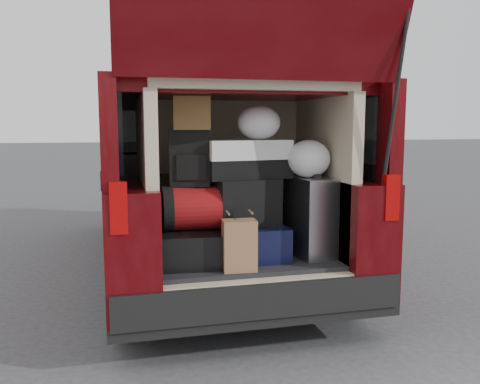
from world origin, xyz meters
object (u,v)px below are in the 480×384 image
object	(u,v)px
black_hardshell	(191,245)
silver_roller	(311,217)
red_duffel	(196,208)
black_soft_case	(245,202)
backpack	(190,158)
twotone_duffel	(245,159)
navy_hardshell	(251,240)
kraft_bag	(239,245)

from	to	relation	value
black_hardshell	silver_roller	distance (m)	0.88
red_duffel	black_soft_case	world-z (taller)	black_soft_case
black_soft_case	red_duffel	bearing A→B (deg)	174.31
backpack	silver_roller	bearing A→B (deg)	3.67
black_soft_case	twotone_duffel	distance (m)	0.30
twotone_duffel	backpack	bearing A→B (deg)	178.61
navy_hardshell	twotone_duffel	world-z (taller)	twotone_duffel
kraft_bag	backpack	distance (m)	0.69
red_duffel	kraft_bag	bearing A→B (deg)	-49.80
silver_roller	backpack	xyz separation A→B (m)	(-0.86, 0.08, 0.43)
navy_hardshell	backpack	size ratio (longest dim) A/B	1.41
red_duffel	twotone_duffel	distance (m)	0.50
black_soft_case	backpack	xyz separation A→B (m)	(-0.39, 0.01, 0.32)
red_duffel	twotone_duffel	xyz separation A→B (m)	(0.37, 0.08, 0.32)
kraft_bag	black_hardshell	bearing A→B (deg)	136.35
red_duffel	black_soft_case	bearing A→B (deg)	5.92
silver_roller	backpack	distance (m)	0.96
black_hardshell	red_duffel	distance (m)	0.26
kraft_bag	twotone_duffel	size ratio (longest dim) A/B	0.55
silver_roller	backpack	size ratio (longest dim) A/B	1.49
backpack	twotone_duffel	world-z (taller)	backpack
twotone_duffel	navy_hardshell	bearing A→B (deg)	-63.05
black_hardshell	backpack	bearing A→B (deg)	87.47
red_duffel	black_soft_case	size ratio (longest dim) A/B	1.00
silver_roller	twotone_duffel	bearing A→B (deg)	157.06
black_hardshell	kraft_bag	distance (m)	0.41
twotone_duffel	red_duffel	bearing A→B (deg)	-175.24
navy_hardshell	kraft_bag	xyz separation A→B (m)	(-0.17, -0.33, 0.05)
black_hardshell	red_duffel	xyz separation A→B (m)	(0.04, -0.01, 0.26)
kraft_bag	black_soft_case	world-z (taller)	black_soft_case
backpack	black_hardshell	bearing A→B (deg)	-87.67
black_hardshell	backpack	distance (m)	0.60
black_hardshell	navy_hardshell	size ratio (longest dim) A/B	1.05
red_duffel	twotone_duffel	bearing A→B (deg)	13.59
red_duffel	backpack	bearing A→B (deg)	132.04
black_hardshell	black_soft_case	distance (m)	0.48
navy_hardshell	red_duffel	xyz separation A→B (m)	(-0.40, -0.04, 0.26)
black_hardshell	red_duffel	world-z (taller)	red_duffel
black_hardshell	backpack	xyz separation A→B (m)	(0.00, 0.03, 0.60)
black_hardshell	black_soft_case	bearing A→B (deg)	7.17
navy_hardshell	black_soft_case	bearing A→B (deg)	-170.12
twotone_duffel	black_soft_case	bearing A→B (deg)	-113.05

